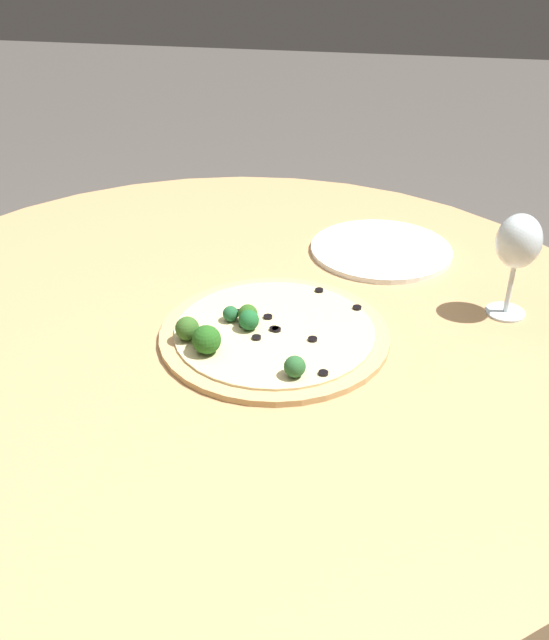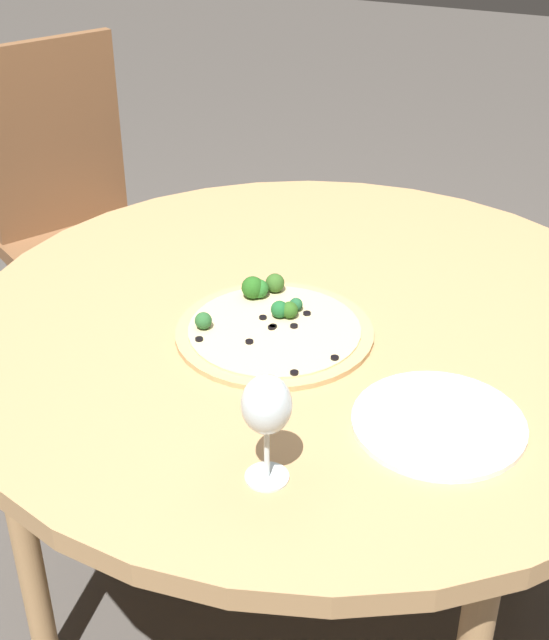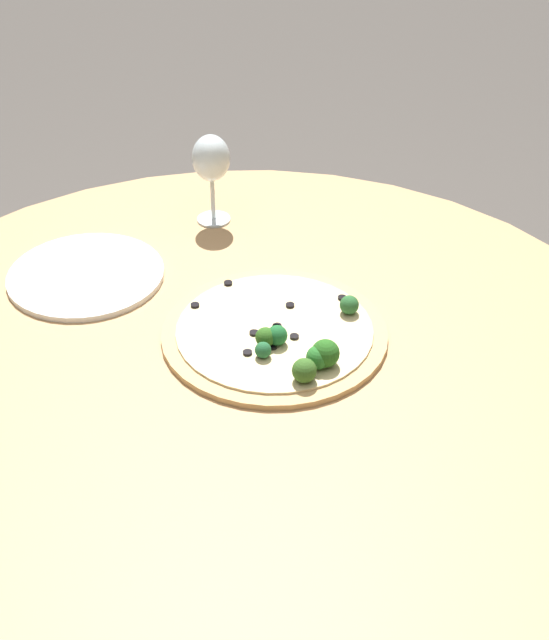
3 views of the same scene
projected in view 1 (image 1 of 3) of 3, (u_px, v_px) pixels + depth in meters
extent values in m
plane|color=#4C4742|center=(240.00, 602.00, 1.50)|extent=(12.00, 12.00, 0.00)
cylinder|color=tan|center=(229.00, 327.00, 1.15)|extent=(1.30, 1.30, 0.04)
cylinder|color=tan|center=(113.00, 348.00, 1.73)|extent=(0.05, 0.05, 0.66)
cylinder|color=tan|center=(451.00, 384.00, 1.60)|extent=(0.05, 0.05, 0.66)
cylinder|color=tan|center=(274.00, 334.00, 1.08)|extent=(0.35, 0.35, 0.01)
cylinder|color=beige|center=(274.00, 330.00, 1.08)|extent=(0.30, 0.30, 0.00)
sphere|color=#235A1B|center=(210.00, 340.00, 1.01)|extent=(0.04, 0.04, 0.04)
sphere|color=#276B28|center=(205.00, 337.00, 1.02)|extent=(0.04, 0.04, 0.04)
sphere|color=#2B591C|center=(248.00, 314.00, 1.09)|extent=(0.03, 0.03, 0.03)
sphere|color=#1C5D2B|center=(249.00, 320.00, 1.07)|extent=(0.03, 0.03, 0.03)
sphere|color=#325C21|center=(187.00, 328.00, 1.05)|extent=(0.04, 0.04, 0.04)
sphere|color=#205830|center=(231.00, 314.00, 1.09)|extent=(0.02, 0.02, 0.02)
sphere|color=#275B2C|center=(295.00, 367.00, 0.97)|extent=(0.03, 0.03, 0.03)
cylinder|color=black|center=(357.00, 308.00, 1.13)|extent=(0.01, 0.01, 0.00)
cylinder|color=black|center=(238.00, 312.00, 1.12)|extent=(0.01, 0.01, 0.00)
cylinder|color=black|center=(268.00, 317.00, 1.11)|extent=(0.01, 0.01, 0.00)
cylinder|color=black|center=(313.00, 339.00, 1.05)|extent=(0.01, 0.01, 0.00)
cylinder|color=black|center=(256.00, 338.00, 1.05)|extent=(0.01, 0.01, 0.00)
cylinder|color=black|center=(323.00, 373.00, 0.98)|extent=(0.01, 0.01, 0.00)
cylinder|color=black|center=(276.00, 329.00, 1.07)|extent=(0.01, 0.01, 0.00)
cylinder|color=black|center=(243.00, 325.00, 1.08)|extent=(0.01, 0.01, 0.00)
cylinder|color=black|center=(319.00, 290.00, 1.18)|extent=(0.01, 0.01, 0.00)
cylinder|color=black|center=(274.00, 329.00, 1.07)|extent=(0.01, 0.01, 0.00)
cylinder|color=silver|center=(505.00, 312.00, 1.15)|extent=(0.06, 0.06, 0.00)
cylinder|color=silver|center=(510.00, 289.00, 1.12)|extent=(0.01, 0.01, 0.08)
ellipsoid|color=silver|center=(519.00, 241.00, 1.08)|extent=(0.07, 0.07, 0.09)
cylinder|color=white|center=(381.00, 250.00, 1.34)|extent=(0.26, 0.26, 0.01)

